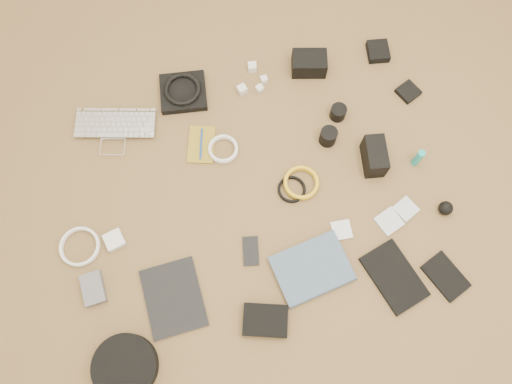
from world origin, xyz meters
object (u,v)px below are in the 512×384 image
object	(u,v)px
dslr_camera	(309,63)
paperback	(324,294)
laptop	(115,135)
tablet	(174,298)
phone	(251,251)
headphone_case	(125,367)

from	to	relation	value
dslr_camera	paperback	xyz separation A→B (m)	(-0.22, -0.87, -0.03)
dslr_camera	laptop	bearing A→B (deg)	-158.75
dslr_camera	tablet	bearing A→B (deg)	-118.79
phone	headphone_case	bearing A→B (deg)	-139.53
phone	paperback	distance (m)	0.29
phone	headphone_case	distance (m)	0.56
laptop	dslr_camera	world-z (taller)	dslr_camera
headphone_case	paperback	world-z (taller)	headphone_case
tablet	dslr_camera	bearing A→B (deg)	45.21
dslr_camera	paperback	size ratio (longest dim) A/B	0.53
laptop	tablet	world-z (taller)	laptop
laptop	paperback	world-z (taller)	paperback
phone	dslr_camera	bearing A→B (deg)	69.88
laptop	headphone_case	world-z (taller)	headphone_case
laptop	dslr_camera	bearing A→B (deg)	21.87
laptop	tablet	size ratio (longest dim) A/B	1.25
tablet	paperback	size ratio (longest dim) A/B	0.96
headphone_case	paperback	distance (m)	0.70
headphone_case	paperback	size ratio (longest dim) A/B	0.82
laptop	paperback	distance (m)	0.98
tablet	phone	distance (m)	0.31
tablet	phone	world-z (taller)	tablet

